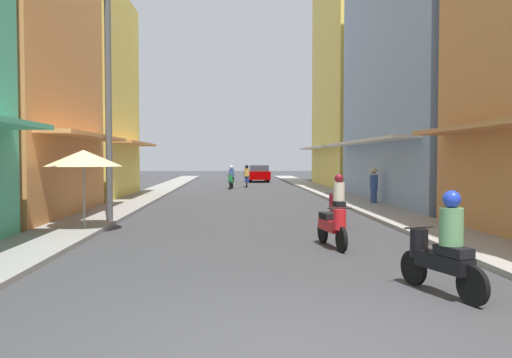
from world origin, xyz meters
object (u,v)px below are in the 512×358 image
motorbike_maroon (337,203)px  motorbike_black (443,248)px  vendor_umbrella (84,158)px  utility_pole (108,93)px  motorbike_blue (247,177)px  pedestrian_foreground (374,184)px  parked_car (258,173)px  motorbike_red (332,226)px  motorbike_green (231,178)px

motorbike_maroon → motorbike_black: same height
motorbike_maroon → vendor_umbrella: vendor_umbrella is taller
motorbike_black → utility_pole: (-6.93, 8.61, 3.35)m
motorbike_black → vendor_umbrella: (-7.19, 6.78, 1.34)m
vendor_umbrella → motorbike_blue: bearing=76.8°
motorbike_black → pedestrian_foreground: (2.98, 14.18, 0.22)m
motorbike_black → parked_car: (-0.81, 36.62, 0.04)m
motorbike_red → utility_pole: (-6.10, 4.55, 3.56)m
motorbike_red → parked_car: bearing=89.9°
motorbike_green → parked_car: bearing=76.6°
pedestrian_foreground → motorbike_green: bearing=116.1°
motorbike_red → parked_car: size_ratio=0.44×
motorbike_red → motorbike_blue: size_ratio=0.99×
motorbike_blue → parked_car: size_ratio=0.44×
motorbike_red → motorbike_black: (0.84, -4.06, 0.20)m
motorbike_maroon → parked_car: size_ratio=0.44×
pedestrian_foreground → motorbike_maroon: bearing=-114.5°
pedestrian_foreground → utility_pole: size_ratio=0.21×
pedestrian_foreground → utility_pole: (-9.91, -5.57, 3.13)m
motorbike_red → vendor_umbrella: bearing=156.8°
motorbike_black → parked_car: size_ratio=0.42×
motorbike_green → motorbike_blue: same height
motorbike_blue → parked_car: motorbike_blue is taller
motorbike_blue → utility_pole: (-4.87, -20.04, 3.35)m
motorbike_green → motorbike_red: bearing=-84.1°
vendor_umbrella → utility_pole: utility_pole is taller
motorbike_blue → utility_pole: bearing=-103.7°
motorbike_red → motorbike_blue: 24.62m
pedestrian_foreground → vendor_umbrella: (-10.17, -7.40, 1.12)m
motorbike_black → parked_car: 36.62m
motorbike_black → motorbike_blue: (-2.06, 28.65, 0.00)m
motorbike_red → vendor_umbrella: (-6.35, 2.72, 1.54)m
motorbike_maroon → utility_pole: size_ratio=0.23×
parked_car → vendor_umbrella: bearing=-102.1°
motorbike_maroon → utility_pole: (-6.99, 0.86, 3.35)m
motorbike_red → parked_car: 32.56m
motorbike_red → pedestrian_foreground: bearing=69.3°
motorbike_black → vendor_umbrella: size_ratio=0.77×
motorbike_blue → motorbike_maroon: bearing=-84.2°
motorbike_black → vendor_umbrella: vendor_umbrella is taller
motorbike_black → parked_car: bearing=91.3°
utility_pole → motorbike_green: bearing=78.2°
motorbike_green → utility_pole: utility_pole is taller
utility_pole → motorbike_blue: bearing=76.3°
motorbike_red → pedestrian_foreground: pedestrian_foreground is taller
vendor_umbrella → motorbike_black: bearing=-43.3°
motorbike_black → vendor_umbrella: bearing=136.7°
motorbike_red → motorbike_blue: motorbike_blue is taller
motorbike_blue → parked_car: (1.26, 7.97, 0.04)m
motorbike_black → motorbike_blue: same height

